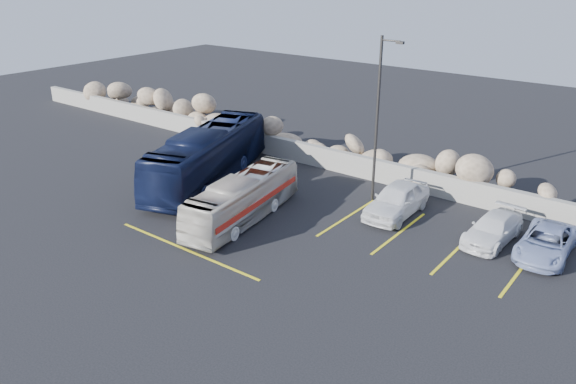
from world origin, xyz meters
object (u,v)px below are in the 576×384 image
Objects in this scene: vintage_bus at (243,199)px; car_a at (397,200)px; tour_coach at (208,156)px; lamppost at (378,116)px; car_c at (493,229)px; car_d at (546,243)px.

vintage_bus reaches higher than car_a.
vintage_bus is 1.70× the size of car_a.
lamppost is at bearing 1.73° from tour_coach.
car_c is (6.21, -0.79, -3.74)m from lamppost.
tour_coach is at bearing -159.85° from lamppost.
tour_coach is at bearing -167.58° from car_c.
tour_coach reaches higher than vintage_bus.
car_a is 1.14× the size of car_c.
lamppost is 1.96× the size of car_d.
vintage_bus is at bearing -159.79° from car_d.
car_c is (9.84, 4.84, -0.48)m from vintage_bus.
vintage_bus is 5.42m from tour_coach.
lamppost is 0.77× the size of tour_coach.
car_a is at bearing -5.79° from tour_coach.
lamppost is 4.01m from car_a.
vintage_bus reaches higher than car_d.
lamppost is 7.45m from vintage_bus.
tour_coach is 2.37× the size of car_a.
car_c is (4.52, 0.03, -0.19)m from car_a.
tour_coach reaches higher than car_c.
lamppost is 2.07× the size of car_c.
lamppost is at bearing 48.08° from vintage_bus.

